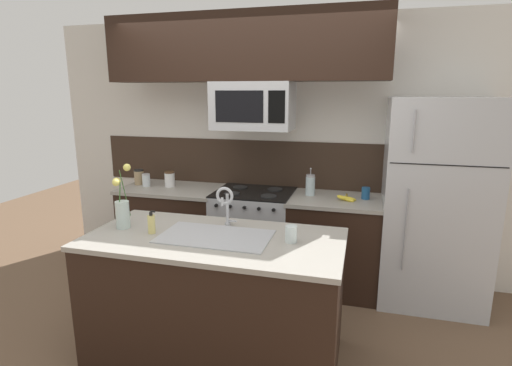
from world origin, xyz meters
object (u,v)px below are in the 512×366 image
(flower_vase, at_px, (122,210))
(drinking_glass, at_px, (291,234))
(microwave, at_px, (253,106))
(french_press, at_px, (310,185))
(refrigerator, at_px, (435,203))
(stove_range, at_px, (254,236))
(storage_jar_tall, at_px, (139,177))
(storage_jar_short, at_px, (170,179))
(dish_soap_bottle, at_px, (151,224))
(banana_bunch, at_px, (346,198))
(coffee_tin, at_px, (366,193))
(storage_jar_medium, at_px, (146,180))
(sink_faucet, at_px, (225,201))

(flower_vase, bearing_deg, drinking_glass, 1.53)
(microwave, relative_size, french_press, 2.79)
(flower_vase, bearing_deg, refrigerator, 28.68)
(stove_range, height_order, french_press, french_press)
(storage_jar_tall, distance_m, storage_jar_short, 0.36)
(microwave, relative_size, refrigerator, 0.40)
(microwave, distance_m, dish_soap_bottle, 1.54)
(storage_jar_short, relative_size, flower_vase, 0.35)
(stove_range, relative_size, banana_bunch, 4.86)
(coffee_tin, distance_m, flower_vase, 2.15)
(storage_jar_tall, bearing_deg, storage_jar_medium, -22.63)
(refrigerator, distance_m, storage_jar_tall, 2.94)
(storage_jar_short, xyz_separation_m, flower_vase, (0.27, -1.27, 0.05))
(refrigerator, height_order, banana_bunch, refrigerator)
(stove_range, height_order, refrigerator, refrigerator)
(refrigerator, bearing_deg, storage_jar_medium, -179.30)
(stove_range, xyz_separation_m, sink_faucet, (0.07, -1.03, 0.65))
(french_press, distance_m, drinking_glass, 1.27)
(sink_faucet, height_order, drinking_glass, sink_faucet)
(storage_jar_tall, height_order, storage_jar_short, storage_jar_tall)
(storage_jar_medium, distance_m, sink_faucet, 1.61)
(microwave, xyz_separation_m, dish_soap_bottle, (-0.39, -1.28, -0.77))
(microwave, xyz_separation_m, banana_bunch, (0.90, -0.04, -0.82))
(storage_jar_tall, xyz_separation_m, dish_soap_bottle, (0.90, -1.33, -0.01))
(stove_range, bearing_deg, storage_jar_medium, -179.29)
(banana_bunch, bearing_deg, storage_jar_tall, 177.59)
(dish_soap_bottle, distance_m, drinking_glass, 0.98)
(banana_bunch, relative_size, sink_faucet, 0.62)
(flower_vase, bearing_deg, sink_faucet, 16.18)
(drinking_glass, bearing_deg, storage_jar_medium, 145.92)
(stove_range, bearing_deg, refrigerator, 0.69)
(coffee_tin, height_order, drinking_glass, drinking_glass)
(storage_jar_medium, height_order, banana_bunch, storage_jar_medium)
(storage_jar_medium, bearing_deg, storage_jar_tall, 157.37)
(storage_jar_short, xyz_separation_m, banana_bunch, (1.82, -0.09, -0.06))
(refrigerator, height_order, storage_jar_short, refrigerator)
(storage_jar_short, distance_m, flower_vase, 1.30)
(coffee_tin, height_order, dish_soap_bottle, dish_soap_bottle)
(microwave, relative_size, sink_faucet, 2.43)
(french_press, height_order, drinking_glass, french_press)
(coffee_tin, distance_m, sink_faucet, 1.47)
(refrigerator, relative_size, storage_jar_medium, 14.06)
(drinking_glass, bearing_deg, storage_jar_short, 140.77)
(storage_jar_medium, height_order, sink_faucet, sink_faucet)
(storage_jar_tall, distance_m, drinking_glass, 2.25)
(storage_jar_tall, bearing_deg, sink_faucet, -38.08)
(sink_faucet, xyz_separation_m, dish_soap_bottle, (-0.46, -0.26, -0.13))
(refrigerator, bearing_deg, storage_jar_tall, 179.77)
(microwave, height_order, french_press, microwave)
(french_press, distance_m, flower_vase, 1.77)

